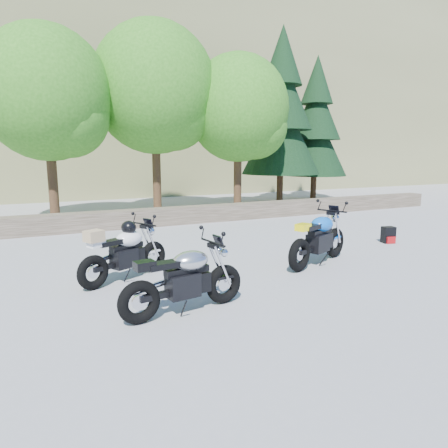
{
  "coord_description": "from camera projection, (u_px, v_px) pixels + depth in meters",
  "views": [
    {
      "loc": [
        -3.02,
        -5.75,
        2.06
      ],
      "look_at": [
        0.2,
        1.0,
        0.75
      ],
      "focal_mm": 32.0,
      "sensor_mm": 36.0,
      "label": 1
    }
  ],
  "objects": [
    {
      "name": "tree_decid_left",
      "position": [
        51.0,
        99.0,
        11.46
      ],
      "size": [
        3.67,
        3.67,
        5.62
      ],
      "color": "#382314",
      "rests_on": "ground"
    },
    {
      "name": "conifer_far",
      "position": [
        316.0,
        126.0,
        17.57
      ],
      "size": [
        2.82,
        2.82,
        6.27
      ],
      "color": "#382314",
      "rests_on": "ground"
    },
    {
      "name": "stone_wall",
      "position": [
        151.0,
        217.0,
        11.6
      ],
      "size": [
        22.0,
        0.55,
        0.5
      ],
      "primitive_type": "cube",
      "color": "#463D2E",
      "rests_on": "ground"
    },
    {
      "name": "silver_bike",
      "position": [
        185.0,
        280.0,
        5.19
      ],
      "size": [
        1.8,
        0.57,
        0.91
      ],
      "rotation": [
        0.0,
        0.0,
        0.15
      ],
      "color": "black",
      "rests_on": "ground"
    },
    {
      "name": "hillside",
      "position": [
        110.0,
        85.0,
        31.63
      ],
      "size": [
        80.0,
        30.0,
        15.0
      ],
      "primitive_type": "cube",
      "color": "olive",
      "rests_on": "ground"
    },
    {
      "name": "white_bike",
      "position": [
        124.0,
        252.0,
        6.55
      ],
      "size": [
        1.64,
        0.92,
        0.98
      ],
      "rotation": [
        0.0,
        0.0,
        0.47
      ],
      "color": "black",
      "rests_on": "ground"
    },
    {
      "name": "conifer_near",
      "position": [
        282.0,
        113.0,
        16.04
      ],
      "size": [
        3.17,
        3.17,
        7.06
      ],
      "color": "#382314",
      "rests_on": "ground"
    },
    {
      "name": "tree_decid_right",
      "position": [
        241.0,
        112.0,
        13.89
      ],
      "size": [
        3.54,
        3.54,
        5.41
      ],
      "color": "#382314",
      "rests_on": "ground"
    },
    {
      "name": "ground",
      "position": [
        239.0,
        278.0,
        6.75
      ],
      "size": [
        90.0,
        90.0,
        0.0
      ],
      "primitive_type": "plane",
      "color": "#939398",
      "rests_on": "ground"
    },
    {
      "name": "tree_decid_mid",
      "position": [
        158.0,
        93.0,
        13.14
      ],
      "size": [
        4.08,
        4.08,
        6.24
      ],
      "color": "#382314",
      "rests_on": "ground"
    },
    {
      "name": "blue_bike",
      "position": [
        319.0,
        239.0,
        7.53
      ],
      "size": [
        1.86,
        0.93,
        0.98
      ],
      "rotation": [
        0.0,
        0.0,
        0.4
      ],
      "color": "black",
      "rests_on": "ground"
    },
    {
      "name": "backpack",
      "position": [
        388.0,
        235.0,
        9.38
      ],
      "size": [
        0.32,
        0.29,
        0.38
      ],
      "rotation": [
        0.0,
        0.0,
        -0.2
      ],
      "color": "black",
      "rests_on": "ground"
    }
  ]
}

